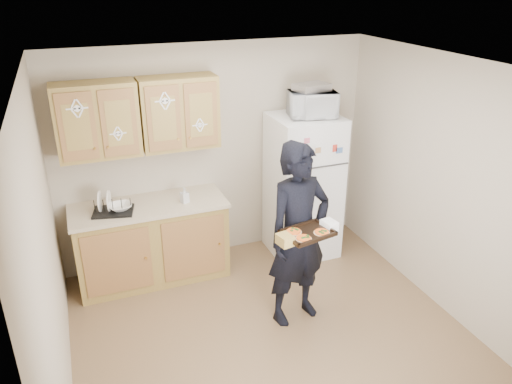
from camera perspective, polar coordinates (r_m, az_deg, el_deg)
floor at (r=4.88m, az=2.18°, el=-16.57°), size 3.60×3.60×0.00m
ceiling at (r=3.77m, az=2.78°, el=13.67°), size 3.60×3.60×0.00m
wall_back at (r=5.74m, az=-4.68°, el=4.33°), size 3.60×0.04×2.50m
wall_front at (r=2.91m, az=17.35°, el=-18.70°), size 3.60×0.04×2.50m
wall_left at (r=3.92m, az=-22.77°, el=-7.52°), size 0.04×3.60×2.50m
wall_right at (r=5.11m, az=21.34°, el=0.13°), size 0.04×3.60×2.50m
refrigerator at (r=5.89m, az=5.39°, el=0.64°), size 0.75×0.70×1.70m
base_cabinet at (r=5.63m, az=-11.80°, el=-5.72°), size 1.60×0.60×0.86m
countertop at (r=5.43m, az=-12.19°, el=-1.59°), size 1.64×0.64×0.04m
upper_cab_left at (r=5.20m, az=-17.73°, el=7.81°), size 0.80×0.33×0.75m
upper_cab_right at (r=5.30m, az=-8.82°, el=8.96°), size 0.80×0.33×0.75m
cereal_box at (r=6.60m, az=8.27°, el=-3.47°), size 0.20×0.07×0.32m
person at (r=4.69m, az=4.87°, el=-4.96°), size 0.74×0.56×1.82m
baking_tray at (r=4.35m, az=5.92°, el=-4.74°), size 0.47×0.39×0.04m
pizza_front_left at (r=4.24m, az=5.46°, el=-5.28°), size 0.14×0.14×0.02m
pizza_front_right at (r=4.35m, az=7.52°, el=-4.58°), size 0.14×0.14×0.02m
pizza_back_left at (r=4.34m, az=4.33°, el=-4.52°), size 0.14×0.14×0.02m
microwave at (r=5.55m, az=6.45°, el=9.94°), size 0.57×0.44×0.28m
foil_pan at (r=5.53m, az=6.38°, el=11.82°), size 0.41×0.32×0.08m
dish_rack at (r=5.30m, az=-16.07°, el=-1.46°), size 0.46×0.38×0.16m
bowl at (r=5.32m, az=-15.27°, el=-1.65°), size 0.25×0.25×0.06m
soap_bottle at (r=5.36m, az=-8.18°, el=-0.36°), size 0.10×0.10×0.17m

